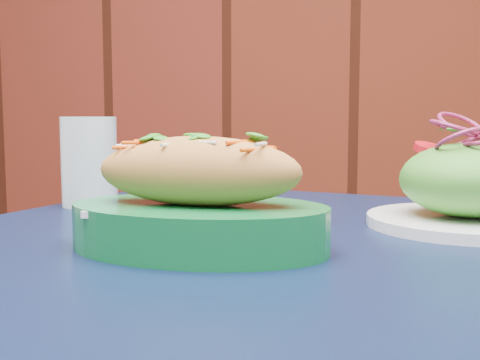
# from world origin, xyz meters

# --- Properties ---
(cafe_table) EXTENTS (0.98, 0.98, 0.75)m
(cafe_table) POSITION_xyz_m (0.33, 1.65, 0.66)
(cafe_table) COLOR black
(cafe_table) RESTS_ON ground
(banh_mi_basket) EXTENTS (0.26, 0.18, 0.11)m
(banh_mi_basket) POSITION_xyz_m (0.24, 1.62, 0.79)
(banh_mi_basket) COLOR #0E682F
(banh_mi_basket) RESTS_ON cafe_table
(salad_plate) EXTENTS (0.22, 0.22, 0.12)m
(salad_plate) POSITION_xyz_m (0.51, 1.79, 0.79)
(salad_plate) COLOR white
(salad_plate) RESTS_ON cafe_table
(water_glass) EXTENTS (0.08, 0.08, 0.12)m
(water_glass) POSITION_xyz_m (0.03, 1.86, 0.81)
(water_glass) COLOR silver
(water_glass) RESTS_ON cafe_table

